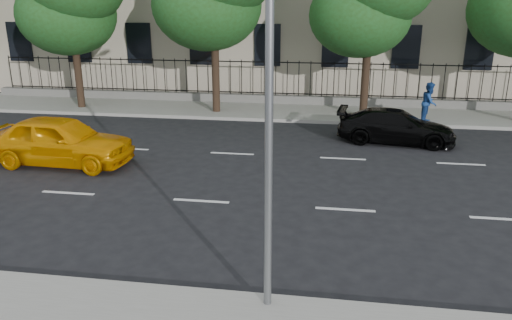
{
  "coord_description": "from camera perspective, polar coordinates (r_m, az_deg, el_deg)",
  "views": [
    {
      "loc": [
        3.47,
        -10.08,
        5.47
      ],
      "look_at": [
        1.49,
        3.0,
        1.13
      ],
      "focal_mm": 35.0,
      "sensor_mm": 36.0,
      "label": 1
    }
  ],
  "objects": [
    {
      "name": "yellow_taxi",
      "position": [
        18.13,
        -21.5,
        2.09
      ],
      "size": [
        5.0,
        2.19,
        1.67
      ],
      "primitive_type": "imported",
      "rotation": [
        0.0,
        0.0,
        1.53
      ],
      "color": "orange",
      "rests_on": "ground"
    },
    {
      "name": "street_light",
      "position": [
        8.37,
        2.05,
        15.95
      ],
      "size": [
        0.25,
        3.32,
        8.05
      ],
      "color": "slate",
      "rests_on": "near_sidewalk"
    },
    {
      "name": "black_sedan",
      "position": [
        20.24,
        15.69,
        3.73
      ],
      "size": [
        4.69,
        2.37,
        1.31
      ],
      "primitive_type": "imported",
      "rotation": [
        0.0,
        0.0,
        1.45
      ],
      "color": "black",
      "rests_on": "ground"
    },
    {
      "name": "lane_markings",
      "position": [
        16.18,
        -4.29,
        -1.61
      ],
      "size": [
        49.6,
        4.62,
        0.01
      ],
      "primitive_type": null,
      "color": "silver",
      "rests_on": "ground"
    },
    {
      "name": "iron_fence",
      "position": [
        26.45,
        0.93,
        7.68
      ],
      "size": [
        30.0,
        0.5,
        2.2
      ],
      "color": "slate",
      "rests_on": "far_sidewalk"
    },
    {
      "name": "far_sidewalk",
      "position": [
        24.92,
        0.4,
        5.68
      ],
      "size": [
        60.0,
        4.0,
        0.15
      ],
      "primitive_type": "cube",
      "color": "gray",
      "rests_on": "ground"
    },
    {
      "name": "ground",
      "position": [
        11.98,
        -9.34,
        -9.26
      ],
      "size": [
        120.0,
        120.0,
        0.0
      ],
      "primitive_type": "plane",
      "color": "black",
      "rests_on": "ground"
    },
    {
      "name": "pedestrian_far",
      "position": [
        23.4,
        19.2,
        6.25
      ],
      "size": [
        0.94,
        1.05,
        1.76
      ],
      "primitive_type": "imported",
      "rotation": [
        0.0,
        0.0,
        1.18
      ],
      "color": "navy",
      "rests_on": "far_sidewalk"
    }
  ]
}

